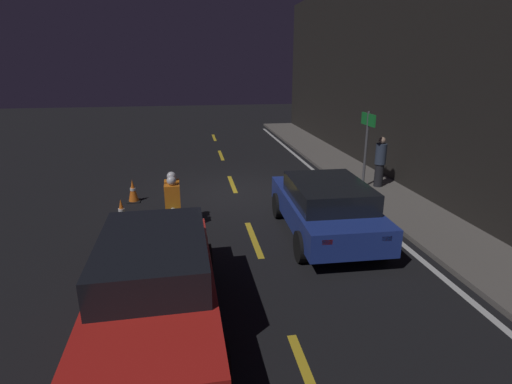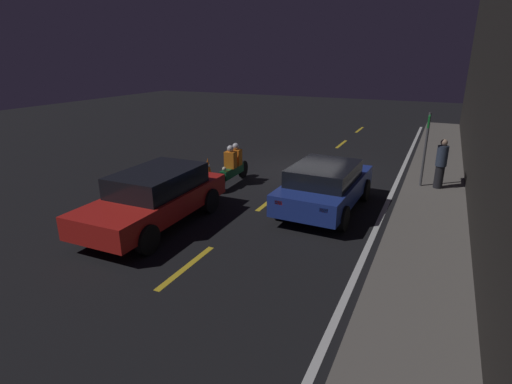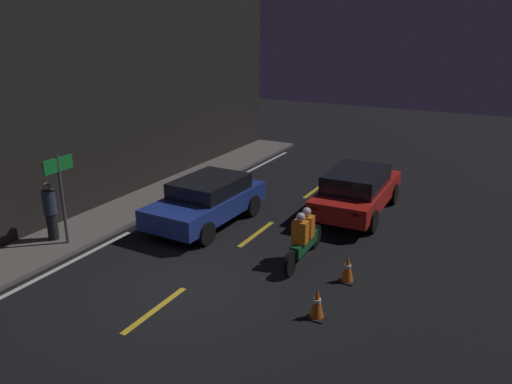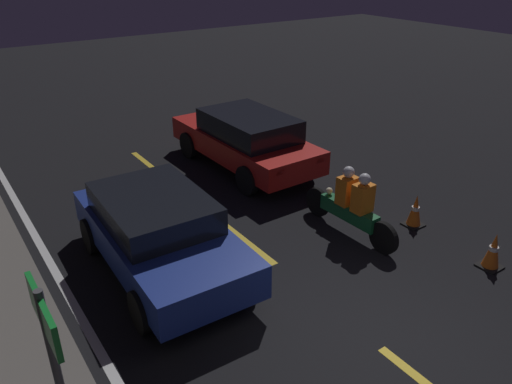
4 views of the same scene
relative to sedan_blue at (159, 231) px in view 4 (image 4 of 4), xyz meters
name	(u,v)px [view 4 (image 4 of 4)]	position (x,y,z in m)	size (l,w,h in m)	color
ground_plane	(381,349)	(-3.55, -1.68, -0.74)	(56.00, 56.00, 0.00)	black
lane_dash_d	(244,240)	(-0.05, -1.68, -0.73)	(2.00, 0.14, 0.01)	gold
lane_dash_e	(149,164)	(4.45, -1.68, -0.73)	(2.00, 0.14, 0.01)	gold
sedan_blue	(159,231)	(0.00, 0.00, 0.00)	(4.09, 2.02, 1.35)	navy
taxi_red	(246,139)	(2.88, -3.67, 0.04)	(4.43, 1.94, 1.43)	red
motorcycle	(352,205)	(-1.03, -3.51, -0.10)	(2.38, 0.38, 1.38)	black
traffic_cone_near	(493,251)	(-3.25, -4.75, -0.41)	(0.37, 0.37, 0.67)	black
traffic_cone_mid	(415,211)	(-1.51, -4.81, -0.41)	(0.37, 0.37, 0.67)	black
shop_sign	(53,356)	(-3.16, 2.37, 1.07)	(0.90, 0.08, 2.40)	#4C4C51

